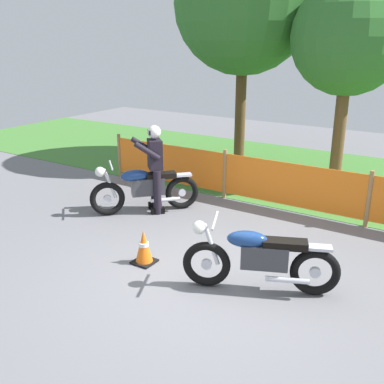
{
  "coord_description": "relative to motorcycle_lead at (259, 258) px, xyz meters",
  "views": [
    {
      "loc": [
        2.83,
        -4.94,
        3.22
      ],
      "look_at": [
        -0.81,
        0.75,
        0.9
      ],
      "focal_mm": 42.11,
      "sensor_mm": 36.0,
      "label": 1
    }
  ],
  "objects": [
    {
      "name": "ground",
      "position": [
        -0.71,
        -0.01,
        -0.49
      ],
      "size": [
        24.0,
        24.0,
        0.02
      ],
      "primitive_type": "cube",
      "color": "slate"
    },
    {
      "name": "grass_verge",
      "position": [
        -0.71,
        5.63,
        -0.47
      ],
      "size": [
        24.0,
        5.27,
        0.01
      ],
      "primitive_type": "cube",
      "color": "#427A33",
      "rests_on": "ground"
    },
    {
      "name": "barrier_fence",
      "position": [
        -0.71,
        3.0,
        0.06
      ],
      "size": [
        8.74,
        0.08,
        1.05
      ],
      "color": "#997547",
      "rests_on": "ground"
    },
    {
      "name": "tree_leftmost",
      "position": [
        -3.27,
        5.87,
        3.54
      ],
      "size": [
        3.49,
        3.49,
        5.78
      ],
      "color": "brown",
      "rests_on": "ground"
    },
    {
      "name": "tree_near_left",
      "position": [
        -0.54,
        5.51,
        2.74
      ],
      "size": [
        2.53,
        2.53,
        4.51
      ],
      "color": "brown",
      "rests_on": "ground"
    },
    {
      "name": "motorcycle_lead",
      "position": [
        0.0,
        0.0,
        0.0
      ],
      "size": [
        1.95,
        0.99,
        0.98
      ],
      "rotation": [
        0.0,
        0.0,
        -2.73
      ],
      "color": "black",
      "rests_on": "ground"
    },
    {
      "name": "motorcycle_trailing",
      "position": [
        -3.07,
        1.46,
        0.01
      ],
      "size": [
        1.52,
        1.63,
        1.0
      ],
      "rotation": [
        0.0,
        0.0,
        -2.32
      ],
      "color": "black",
      "rests_on": "ground"
    },
    {
      "name": "rider_trailing",
      "position": [
        -2.93,
        1.61,
        0.44
      ],
      "size": [
        0.73,
        0.73,
        1.69
      ],
      "rotation": [
        0.0,
        0.0,
        -2.32
      ],
      "color": "black",
      "rests_on": "ground"
    },
    {
      "name": "traffic_cone",
      "position": [
        -1.77,
        -0.21,
        -0.22
      ],
      "size": [
        0.32,
        0.32,
        0.53
      ],
      "color": "black",
      "rests_on": "ground"
    }
  ]
}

